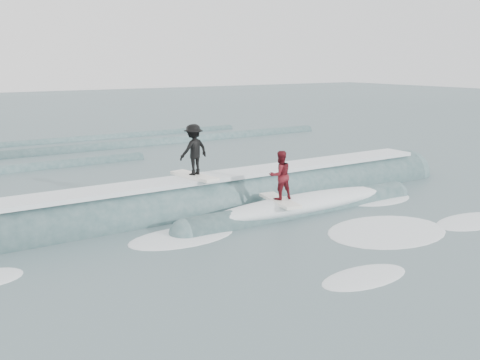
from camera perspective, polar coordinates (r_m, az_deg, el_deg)
ground at (r=16.09m, az=5.33°, el=-5.63°), size 160.00×160.00×0.00m
breaking_wave at (r=18.89m, az=-0.46°, el=-2.64°), size 21.17×3.86×2.16m
surfer_black at (r=18.02m, az=-4.95°, el=3.02°), size 1.22×2.07×1.81m
surfer_red at (r=17.38m, az=4.30°, el=0.18°), size 0.87×2.06×1.70m
whitewater at (r=16.40m, az=10.06°, el=-5.42°), size 15.96×6.66×0.10m
far_swells at (r=31.21m, az=-16.73°, el=2.86°), size 36.68×8.65×0.80m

